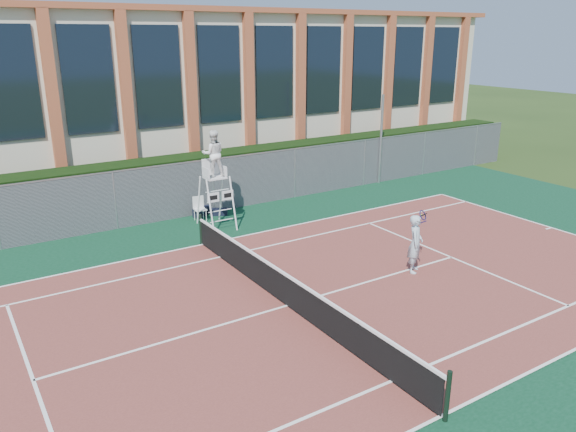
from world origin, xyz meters
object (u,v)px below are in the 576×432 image
plastic_chair (199,206)px  tennis_player (415,244)px  umpire_chair (213,156)px  steel_pole (381,140)px

plastic_chair → tennis_player: (3.49, -8.24, 0.37)m
umpire_chair → plastic_chair: 2.40m
umpire_chair → steel_pole: bearing=9.7°
umpire_chair → plastic_chair: (-0.22, 1.03, -2.16)m
tennis_player → steel_pole: bearing=54.2°
umpire_chair → plastic_chair: umpire_chair is taller
steel_pole → umpire_chair: 9.80m
plastic_chair → tennis_player: bearing=-67.1°
steel_pole → plastic_chair: 10.01m
steel_pole → tennis_player: (-6.38, -8.86, -1.21)m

